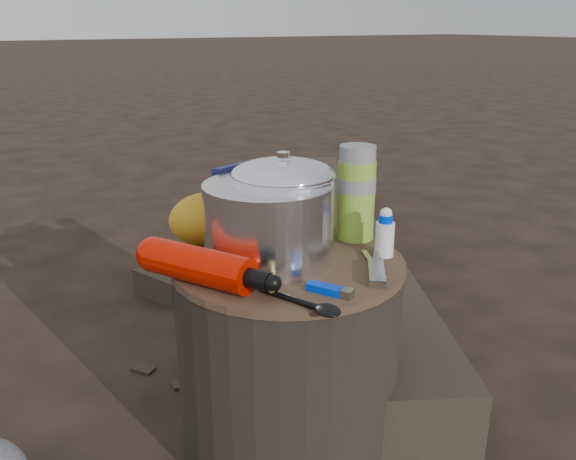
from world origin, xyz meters
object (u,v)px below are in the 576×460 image
fuel_bottle (199,265)px  thermos (356,193)px  camping_pot (283,208)px  travel_mug (299,208)px  stump (288,353)px  log_main (326,245)px

fuel_bottle → thermos: 0.39m
camping_pot → travel_mug: 0.14m
stump → travel_mug: 0.31m
stump → camping_pot: bearing=78.9°
log_main → fuel_bottle: bearing=-109.6°
log_main → travel_mug: travel_mug is taller
thermos → travel_mug: thermos is taller
log_main → thermos: bearing=-93.5°
thermos → travel_mug: 0.13m
camping_pot → travel_mug: size_ratio=1.69×
camping_pot → log_main: bearing=50.6°
fuel_bottle → travel_mug: size_ratio=2.37×
log_main → camping_pot: camping_pot is taller
thermos → camping_pot: bearing=-176.8°
camping_pot → thermos: bearing=3.2°
log_main → travel_mug: size_ratio=18.39×
thermos → fuel_bottle: bearing=-172.2°
log_main → fuel_bottle: (-0.79, -0.76, 0.36)m
travel_mug → camping_pot: bearing=-134.9°
log_main → fuel_bottle: fuel_bottle is taller
stump → camping_pot: size_ratio=2.30×
fuel_bottle → camping_pot: bearing=-17.5°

